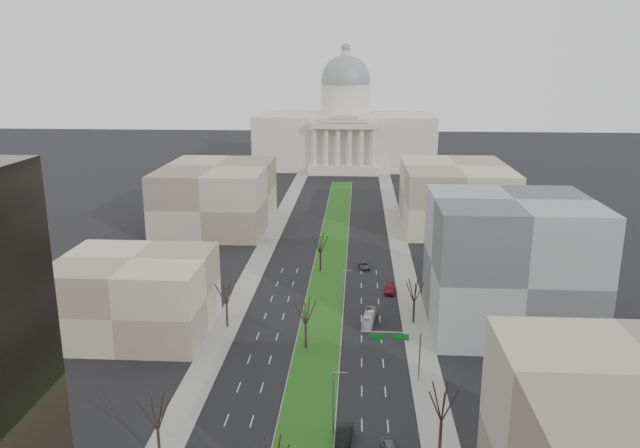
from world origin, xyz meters
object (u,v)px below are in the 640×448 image
at_px(car_black, 344,435).
at_px(box_van, 369,318).
at_px(car_red, 390,289).
at_px(car_grey_far, 364,265).

xyz_separation_m(car_black, box_van, (3.67, 37.43, 0.23)).
bearing_deg(car_black, car_red, 86.14).
xyz_separation_m(car_black, car_grey_far, (2.99, 69.55, -0.16)).
height_order(car_red, car_grey_far, car_red).
xyz_separation_m(car_red, box_van, (-4.63, -16.31, 0.32)).
relative_size(car_black, car_grey_far, 1.03).
xyz_separation_m(car_red, car_grey_far, (-5.31, 15.81, -0.07)).
height_order(car_red, box_van, box_van).
bearing_deg(car_black, car_grey_far, 92.46).
bearing_deg(car_grey_far, box_van, -96.33).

